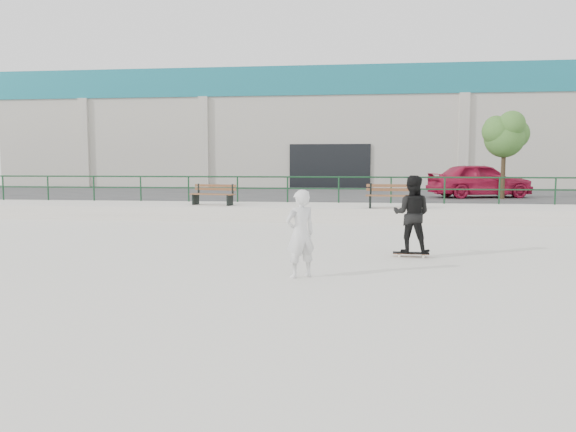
# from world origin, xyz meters

# --- Properties ---
(ground) EXTENTS (120.00, 120.00, 0.00)m
(ground) POSITION_xyz_m (0.00, 0.00, 0.00)
(ground) COLOR beige
(ground) RESTS_ON ground
(ledge) EXTENTS (30.00, 3.00, 0.50)m
(ledge) POSITION_xyz_m (0.00, 9.50, 0.25)
(ledge) COLOR silver
(ledge) RESTS_ON ground
(parking_strip) EXTENTS (60.00, 14.00, 0.50)m
(parking_strip) POSITION_xyz_m (0.00, 18.00, 0.25)
(parking_strip) COLOR #313131
(parking_strip) RESTS_ON ground
(railing) EXTENTS (28.00, 0.06, 1.03)m
(railing) POSITION_xyz_m (-0.00, 10.80, 1.24)
(railing) COLOR #163D22
(railing) RESTS_ON ledge
(commercial_building) EXTENTS (44.20, 16.33, 8.00)m
(commercial_building) POSITION_xyz_m (-0.00, 31.99, 4.58)
(commercial_building) COLOR #BCB9A8
(commercial_building) RESTS_ON ground
(bench_left) EXTENTS (1.74, 0.82, 0.77)m
(bench_left) POSITION_xyz_m (-3.55, 9.13, 0.88)
(bench_left) COLOR brown
(bench_left) RESTS_ON ledge
(bench_right) EXTENTS (1.84, 0.64, 0.84)m
(bench_right) POSITION_xyz_m (2.92, 8.47, 0.91)
(bench_right) COLOR brown
(bench_right) RESTS_ON ledge
(tree) EXTENTS (2.10, 1.86, 3.73)m
(tree) POSITION_xyz_m (7.96, 14.14, 3.29)
(tree) COLOR #3F301F
(tree) RESTS_ON parking_strip
(red_car) EXTENTS (4.83, 2.87, 1.54)m
(red_car) POSITION_xyz_m (7.15, 15.01, 1.27)
(red_car) COLOR #A61437
(red_car) RESTS_ON parking_strip
(skateboard) EXTENTS (0.79, 0.25, 0.09)m
(skateboard) POSITION_xyz_m (2.90, 1.41, 0.07)
(skateboard) COLOR black
(skateboard) RESTS_ON ground
(standing_skater) EXTENTS (0.94, 0.80, 1.69)m
(standing_skater) POSITION_xyz_m (2.90, 1.41, 0.94)
(standing_skater) COLOR black
(standing_skater) RESTS_ON skateboard
(seated_skater) EXTENTS (0.69, 0.64, 1.58)m
(seated_skater) POSITION_xyz_m (0.71, -1.09, 0.79)
(seated_skater) COLOR silver
(seated_skater) RESTS_ON ground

